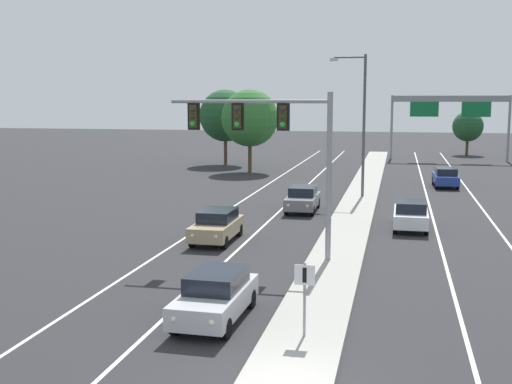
% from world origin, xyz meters
% --- Properties ---
extents(median_island, '(2.40, 110.00, 0.15)m').
position_xyz_m(median_island, '(0.00, 18.00, 0.07)').
color(median_island, '#9E9B93').
rests_on(median_island, ground).
extents(lane_stripe_oncoming_center, '(0.14, 100.00, 0.01)m').
position_xyz_m(lane_stripe_oncoming_center, '(-4.70, 25.00, 0.00)').
color(lane_stripe_oncoming_center, silver).
rests_on(lane_stripe_oncoming_center, ground).
extents(lane_stripe_receding_center, '(0.14, 100.00, 0.01)m').
position_xyz_m(lane_stripe_receding_center, '(4.70, 25.00, 0.00)').
color(lane_stripe_receding_center, silver).
rests_on(lane_stripe_receding_center, ground).
extents(edge_stripe_left, '(0.14, 100.00, 0.01)m').
position_xyz_m(edge_stripe_left, '(-8.00, 25.00, 0.00)').
color(edge_stripe_left, silver).
rests_on(edge_stripe_left, ground).
extents(edge_stripe_right, '(0.14, 100.00, 0.01)m').
position_xyz_m(edge_stripe_right, '(8.00, 25.00, 0.00)').
color(edge_stripe_right, silver).
rests_on(edge_stripe_right, ground).
extents(overhead_signal_mast, '(7.13, 0.44, 7.20)m').
position_xyz_m(overhead_signal_mast, '(-2.73, 12.78, 5.46)').
color(overhead_signal_mast, gray).
rests_on(overhead_signal_mast, median_island).
extents(median_sign_post, '(0.60, 0.10, 2.20)m').
position_xyz_m(median_sign_post, '(0.02, 3.39, 1.59)').
color(median_sign_post, gray).
rests_on(median_sign_post, median_island).
extents(street_lamp_median, '(2.58, 0.28, 10.00)m').
position_xyz_m(street_lamp_median, '(-0.09, 31.99, 5.79)').
color(street_lamp_median, '#4C4C51').
rests_on(street_lamp_median, median_island).
extents(car_oncoming_silver, '(1.91, 4.51, 1.58)m').
position_xyz_m(car_oncoming_silver, '(-3.02, 4.62, 0.82)').
color(car_oncoming_silver, '#B7B7BC').
rests_on(car_oncoming_silver, ground).
extents(car_oncoming_tan, '(1.83, 4.48, 1.58)m').
position_xyz_m(car_oncoming_tan, '(-6.17, 15.95, 0.82)').
color(car_oncoming_tan, tan).
rests_on(car_oncoming_tan, ground).
extents(car_oncoming_grey, '(1.86, 4.49, 1.58)m').
position_xyz_m(car_oncoming_grey, '(-3.26, 25.63, 0.82)').
color(car_oncoming_grey, slate).
rests_on(car_oncoming_grey, ground).
extents(car_receding_white, '(1.85, 4.48, 1.58)m').
position_xyz_m(car_receding_white, '(3.33, 21.23, 0.82)').
color(car_receding_white, silver).
rests_on(car_receding_white, ground).
extents(car_receding_blue, '(1.93, 4.51, 1.58)m').
position_xyz_m(car_receding_blue, '(6.35, 39.55, 0.82)').
color(car_receding_blue, navy).
rests_on(car_receding_blue, ground).
extents(highway_sign_gantry, '(13.28, 0.42, 7.50)m').
position_xyz_m(highway_sign_gantry, '(8.20, 63.52, 6.16)').
color(highway_sign_gantry, gray).
rests_on(highway_sign_gantry, ground).
extents(tree_far_right_c, '(3.84, 3.84, 5.56)m').
position_xyz_m(tree_far_right_c, '(11.09, 72.00, 3.62)').
color(tree_far_right_c, '#4C3823').
rests_on(tree_far_right_c, ground).
extents(tree_far_left_c, '(5.59, 5.59, 8.09)m').
position_xyz_m(tree_far_left_c, '(-15.76, 53.51, 5.28)').
color(tree_far_left_c, '#4C3823').
rests_on(tree_far_left_c, ground).
extents(tree_far_left_b, '(5.54, 5.54, 8.01)m').
position_xyz_m(tree_far_left_b, '(-11.56, 46.98, 5.24)').
color(tree_far_left_b, '#4C3823').
rests_on(tree_far_left_b, ground).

